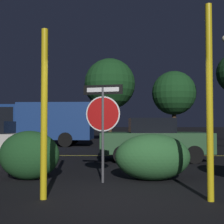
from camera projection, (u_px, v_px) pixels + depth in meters
The scene contains 11 objects.
ground_plane at pixel (124, 200), 5.43m from camera, with size 260.00×260.00×0.00m, color black.
road_center_stripe at pixel (119, 156), 13.09m from camera, with size 32.10×0.12×0.01m, color gold.
stop_sign at pixel (103, 113), 7.12m from camera, with size 0.91×0.24×2.22m.
yellow_pole_left at pixel (44, 113), 5.54m from camera, with size 0.12×0.12×3.04m, color yellow.
yellow_pole_right at pixel (210, 101), 5.41m from camera, with size 0.12×0.12×3.44m, color yellow.
hedge_bush_1 at pixel (29, 155), 7.44m from camera, with size 1.43×0.92×1.16m, color #1E4C23.
hedge_bush_2 at pixel (152, 157), 7.39m from camera, with size 1.78×1.16×1.09m, color #2D6633.
passing_car_2 at pixel (154, 139), 11.40m from camera, with size 4.05×2.09×1.54m.
delivery_truck at pixel (32, 121), 19.36m from camera, with size 7.15×2.79×2.61m.
tree_0 at pixel (110, 84), 23.68m from camera, with size 3.86×3.86×6.30m.
tree_2 at pixel (174, 93), 23.47m from camera, with size 3.31×3.31×5.32m.
Camera 1 is at (-0.14, -5.49, 1.33)m, focal length 50.00 mm.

